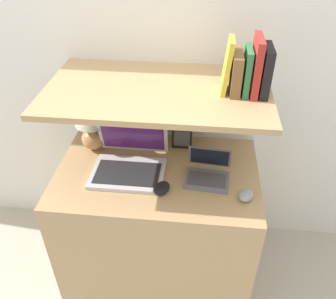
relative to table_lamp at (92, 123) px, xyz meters
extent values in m
cube|color=white|center=(0.37, 0.23, 0.26)|extent=(6.00, 0.05, 2.40)
cube|color=tan|center=(0.37, -0.17, -0.55)|extent=(1.04, 0.67, 0.78)
cube|color=white|center=(0.37, 0.18, -0.34)|extent=(1.04, 0.04, 1.19)
cube|color=tan|center=(0.37, -0.10, 0.26)|extent=(1.04, 0.61, 0.03)
ellipsoid|color=#B27A4C|center=(0.00, 0.00, -0.10)|extent=(0.14, 0.14, 0.12)
cylinder|color=tan|center=(0.00, 0.00, -0.02)|extent=(0.02, 0.02, 0.04)
cone|color=#B2AD99|center=(0.00, 0.00, 0.06)|extent=(0.18, 0.18, 0.12)
cube|color=silver|center=(0.23, -0.22, -0.15)|extent=(0.37, 0.27, 0.02)
cube|color=#232326|center=(0.23, -0.23, -0.14)|extent=(0.32, 0.19, 0.00)
cube|color=silver|center=(0.23, -0.05, -0.01)|extent=(0.37, 0.07, 0.26)
cube|color=#4C1E60|center=(0.23, -0.06, -0.01)|extent=(0.33, 0.06, 0.22)
cube|color=slate|center=(0.63, -0.23, -0.15)|extent=(0.23, 0.17, 0.02)
cube|color=#47474C|center=(0.63, -0.24, -0.14)|extent=(0.20, 0.12, 0.00)
cube|color=slate|center=(0.64, -0.13, -0.08)|extent=(0.22, 0.07, 0.13)
cube|color=black|center=(0.64, -0.14, -0.07)|extent=(0.20, 0.05, 0.11)
ellipsoid|color=black|center=(0.42, -0.32, -0.14)|extent=(0.10, 0.12, 0.04)
ellipsoid|color=#99999E|center=(0.82, -0.33, -0.14)|extent=(0.10, 0.11, 0.04)
cube|color=black|center=(0.49, 0.07, -0.09)|extent=(0.11, 0.07, 0.14)
cube|color=#59595B|center=(0.49, 0.04, -0.09)|extent=(0.09, 0.00, 0.09)
cube|color=black|center=(0.85, -0.10, 0.38)|extent=(0.04, 0.16, 0.21)
cube|color=#A82823|center=(0.80, -0.10, 0.40)|extent=(0.03, 0.17, 0.25)
cube|color=#2D7042|center=(0.77, -0.10, 0.38)|extent=(0.03, 0.15, 0.20)
cube|color=brown|center=(0.72, -0.10, 0.37)|extent=(0.04, 0.16, 0.18)
cube|color=gold|center=(0.68, -0.10, 0.40)|extent=(0.04, 0.12, 0.24)
camera|label=1|loc=(0.58, -1.57, 1.02)|focal=38.00mm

